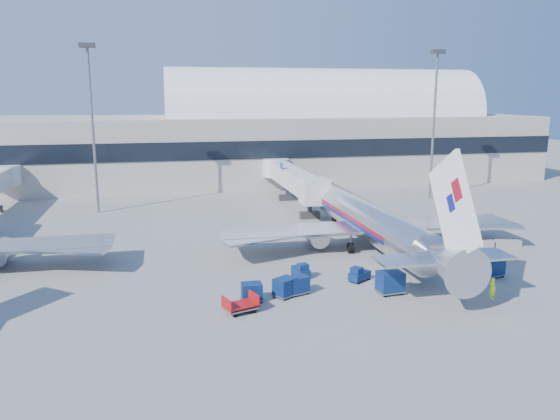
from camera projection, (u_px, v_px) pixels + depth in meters
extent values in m
plane|color=gray|center=(288.00, 268.00, 51.17)|extent=(260.00, 260.00, 0.00)
cube|color=#B2AA9E|center=(82.00, 151.00, 98.21)|extent=(170.00, 28.00, 12.00)
cube|color=black|center=(70.00, 154.00, 84.67)|extent=(170.00, 0.40, 3.00)
cylinder|color=white|center=(322.00, 116.00, 106.43)|extent=(60.00, 18.00, 18.00)
cylinder|color=silver|center=(366.00, 219.00, 58.41)|extent=(3.80, 28.00, 3.80)
sphere|color=silver|center=(327.00, 196.00, 71.79)|extent=(3.72, 3.72, 3.72)
cone|color=silver|center=(447.00, 262.00, 42.08)|extent=(3.80, 6.00, 3.80)
cube|color=maroon|center=(363.00, 215.00, 59.32)|extent=(3.85, 20.16, 0.32)
cube|color=navy|center=(363.00, 218.00, 59.39)|extent=(3.85, 20.16, 0.32)
cube|color=white|center=(454.00, 207.00, 40.70)|extent=(0.35, 7.79, 8.74)
cube|color=silver|center=(444.00, 258.00, 42.52)|extent=(11.00, 3.00, 0.18)
cube|color=silver|center=(370.00, 227.00, 57.58)|extent=(32.00, 5.00, 0.28)
cylinder|color=#B7B7BC|center=(315.00, 235.00, 58.05)|extent=(2.10, 3.80, 2.10)
cylinder|color=#B7B7BC|center=(411.00, 229.00, 60.36)|extent=(2.10, 3.80, 2.10)
cylinder|color=black|center=(334.00, 219.00, 69.43)|extent=(0.40, 0.90, 0.90)
cylinder|color=#B7B7BC|center=(0.00, 252.00, 51.54)|extent=(2.10, 3.80, 2.10)
cube|color=silver|center=(292.00, 177.00, 80.62)|extent=(2.70, 24.00, 2.70)
cube|color=silver|center=(315.00, 191.00, 68.96)|extent=(3.40, 3.20, 3.20)
cylinder|color=silver|center=(276.00, 168.00, 91.61)|extent=(4.40, 4.40, 3.00)
cube|color=#2D2D30|center=(310.00, 205.00, 71.51)|extent=(0.50, 0.50, 3.00)
cube|color=#2D2D30|center=(310.00, 215.00, 71.79)|extent=(2.60, 1.00, 0.90)
cube|color=#2D2D30|center=(287.00, 189.00, 83.94)|extent=(0.50, 0.50, 3.00)
cube|color=#2D2D30|center=(287.00, 197.00, 84.22)|extent=(2.60, 1.00, 0.90)
cube|color=navy|center=(281.00, 166.00, 79.91)|extent=(0.12, 1.40, 0.90)
cylinder|color=silver|center=(6.00, 175.00, 82.79)|extent=(4.40, 4.40, 3.00)
cylinder|color=slate|center=(93.00, 133.00, 73.38)|extent=(0.36, 0.36, 22.00)
cube|color=#2D2D30|center=(87.00, 45.00, 71.06)|extent=(2.00, 1.20, 0.60)
cylinder|color=slate|center=(433.00, 128.00, 83.88)|extent=(0.36, 0.36, 22.00)
cube|color=#2D2D30|center=(438.00, 52.00, 81.55)|extent=(2.00, 1.20, 0.60)
cube|color=#9E9E96|center=(452.00, 247.00, 56.77)|extent=(3.00, 0.55, 0.90)
cube|color=#9E9E96|center=(480.00, 245.00, 57.46)|extent=(3.00, 0.55, 0.90)
cube|color=#9E9E96|center=(508.00, 243.00, 58.16)|extent=(3.00, 0.55, 0.90)
cube|color=#0B2153|center=(360.00, 276.00, 47.55)|extent=(2.28, 2.01, 0.67)
cube|color=#0B2153|center=(357.00, 271.00, 47.13)|extent=(1.17, 1.19, 0.63)
cylinder|color=black|center=(360.00, 275.00, 48.38)|extent=(0.53, 0.44, 0.50)
cube|color=#0B2153|center=(427.00, 266.00, 50.33)|extent=(2.19, 1.32, 0.67)
cube|color=#0B2153|center=(423.00, 260.00, 50.19)|extent=(0.93, 1.01, 0.63)
cylinder|color=black|center=(433.00, 267.00, 50.82)|extent=(0.53, 0.27, 0.50)
cube|color=#0B2153|center=(301.00, 271.00, 48.68)|extent=(1.39, 2.20, 0.67)
cube|color=#0B2153|center=(303.00, 267.00, 48.17)|extent=(1.02, 0.95, 0.62)
cylinder|color=black|center=(293.00, 272.00, 49.21)|extent=(0.29, 0.52, 0.50)
cube|color=#0B2153|center=(298.00, 284.00, 44.39)|extent=(1.93, 1.72, 1.29)
cube|color=slate|center=(298.00, 292.00, 44.52)|extent=(2.03, 1.79, 0.09)
cylinder|color=black|center=(301.00, 289.00, 45.25)|extent=(0.38, 0.26, 0.36)
cube|color=#0B2153|center=(285.00, 286.00, 43.74)|extent=(2.12, 2.01, 1.35)
cube|color=slate|center=(285.00, 294.00, 43.88)|extent=(2.22, 2.10, 0.09)
cylinder|color=black|center=(286.00, 291.00, 44.69)|extent=(0.39, 0.33, 0.37)
cube|color=#0B2153|center=(252.00, 291.00, 42.78)|extent=(1.62, 1.28, 1.29)
cube|color=slate|center=(252.00, 299.00, 42.91)|extent=(1.71, 1.32, 0.09)
cylinder|color=black|center=(259.00, 296.00, 43.50)|extent=(0.36, 0.15, 0.36)
cube|color=#0B2153|center=(390.00, 281.00, 44.43)|extent=(2.11, 1.71, 1.60)
cube|color=slate|center=(390.00, 291.00, 44.59)|extent=(2.23, 1.77, 0.11)
cylinder|color=black|center=(395.00, 288.00, 45.39)|extent=(0.45, 0.21, 0.44)
cube|color=#0B2153|center=(492.00, 266.00, 48.64)|extent=(2.16, 1.86, 1.49)
cube|color=slate|center=(491.00, 274.00, 48.79)|extent=(2.27, 1.94, 0.10)
cylinder|color=black|center=(492.00, 271.00, 49.61)|extent=(0.44, 0.26, 0.41)
cube|color=slate|center=(241.00, 307.00, 40.70)|extent=(2.83, 2.35, 0.13)
cube|color=#9B0E11|center=(241.00, 305.00, 40.65)|extent=(2.85, 2.40, 0.09)
cylinder|color=black|center=(246.00, 305.00, 41.63)|extent=(0.47, 0.31, 0.44)
imported|color=#A3E217|center=(493.00, 288.00, 43.32)|extent=(0.49, 0.68, 1.74)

